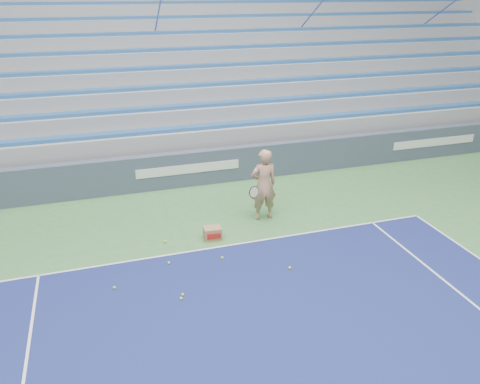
% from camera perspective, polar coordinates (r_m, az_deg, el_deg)
% --- Properties ---
extents(sponsor_barrier, '(30.00, 0.32, 1.10)m').
position_cam_1_polar(sponsor_barrier, '(14.59, -6.39, 2.83)').
color(sponsor_barrier, '#3E495E').
rests_on(sponsor_barrier, ground).
extents(bleachers, '(31.00, 9.15, 7.30)m').
position_cam_1_polar(bleachers, '(19.59, -10.11, 13.49)').
color(bleachers, gray).
rests_on(bleachers, ground).
extents(tennis_player, '(0.97, 0.86, 1.95)m').
position_cam_1_polar(tennis_player, '(12.23, 2.88, 0.87)').
color(tennis_player, tan).
rests_on(tennis_player, ground).
extents(ball_box, '(0.44, 0.35, 0.32)m').
position_cam_1_polar(ball_box, '(11.57, -3.38, -5.04)').
color(ball_box, '#9A6F4A').
rests_on(ball_box, ground).
extents(tennis_ball_0, '(0.07, 0.07, 0.07)m').
position_cam_1_polar(tennis_ball_0, '(10.17, -15.06, -11.20)').
color(tennis_ball_0, '#ADDF2D').
rests_on(tennis_ball_0, ground).
extents(tennis_ball_1, '(0.07, 0.07, 0.07)m').
position_cam_1_polar(tennis_ball_1, '(11.59, -9.12, -5.99)').
color(tennis_ball_1, '#ADDF2D').
rests_on(tennis_ball_1, ground).
extents(tennis_ball_2, '(0.07, 0.07, 0.07)m').
position_cam_1_polar(tennis_ball_2, '(9.61, -7.18, -12.75)').
color(tennis_ball_2, '#ADDF2D').
rests_on(tennis_ball_2, ground).
extents(tennis_ball_3, '(0.07, 0.07, 0.07)m').
position_cam_1_polar(tennis_ball_3, '(10.50, 6.09, -9.19)').
color(tennis_ball_3, '#ADDF2D').
rests_on(tennis_ball_3, ground).
extents(tennis_ball_4, '(0.07, 0.07, 0.07)m').
position_cam_1_polar(tennis_ball_4, '(9.71, -7.00, -12.32)').
color(tennis_ball_4, '#ADDF2D').
rests_on(tennis_ball_4, ground).
extents(tennis_ball_5, '(0.07, 0.07, 0.07)m').
position_cam_1_polar(tennis_ball_5, '(10.81, -2.18, -8.02)').
color(tennis_ball_5, '#ADDF2D').
rests_on(tennis_ball_5, ground).
extents(tennis_ball_6, '(0.07, 0.07, 0.07)m').
position_cam_1_polar(tennis_ball_6, '(10.73, -8.67, -8.55)').
color(tennis_ball_6, '#ADDF2D').
rests_on(tennis_ball_6, ground).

